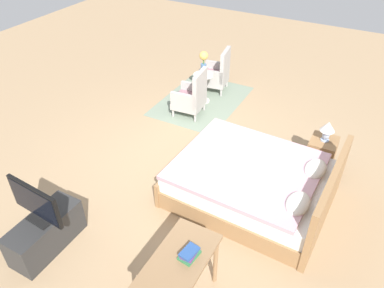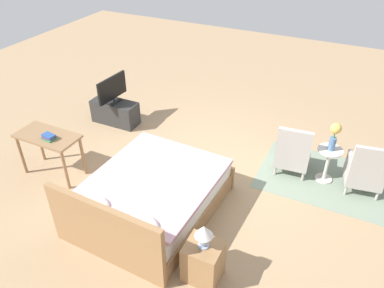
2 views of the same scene
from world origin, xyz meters
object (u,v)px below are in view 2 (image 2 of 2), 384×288
object	(u,v)px
bed	(150,197)
table_lamp	(204,233)
tv_stand	(115,112)
book_stack	(49,137)
armchair_by_window_left	(365,172)
side_table	(328,161)
tv_flatscreen	(112,89)
nightstand	(203,261)
vanity_desk	(48,141)
flower_vase	(335,134)
armchair_by_window_right	(293,153)

from	to	relation	value
bed	table_lamp	bearing A→B (deg)	149.73
tv_stand	book_stack	xyz separation A→B (m)	(-0.19, 1.93, 0.57)
armchair_by_window_left	side_table	bearing A→B (deg)	-3.38
side_table	tv_flatscreen	size ratio (longest dim) A/B	0.77
side_table	nightstand	bearing A→B (deg)	68.33
nightstand	table_lamp	xyz separation A→B (m)	(-0.00, 0.00, 0.48)
bed	armchair_by_window_left	bearing A→B (deg)	-145.58
tv_flatscreen	book_stack	size ratio (longest dim) A/B	3.42
armchair_by_window_left	book_stack	xyz separation A→B (m)	(4.60, 1.85, 0.43)
armchair_by_window_left	nightstand	distance (m)	3.03
side_table	book_stack	bearing A→B (deg)	25.12
armchair_by_window_left	vanity_desk	distance (m)	5.05
flower_vase	tv_stand	xyz separation A→B (m)	(4.22, -0.04, -0.66)
flower_vase	nightstand	world-z (taller)	flower_vase
nightstand	vanity_desk	xyz separation A→B (m)	(3.11, -0.79, 0.38)
flower_vase	nightstand	xyz separation A→B (m)	(1.03, 2.60, -0.63)
bed	side_table	xyz separation A→B (m)	(-2.19, -1.93, 0.08)
book_stack	nightstand	bearing A→B (deg)	166.55
armchair_by_window_right	tv_stand	bearing A→B (deg)	-1.18
table_lamp	tv_flatscreen	world-z (taller)	tv_flatscreen
tv_flatscreen	vanity_desk	size ratio (longest dim) A/B	0.76
armchair_by_window_left	armchair_by_window_right	world-z (taller)	same
table_lamp	tv_stand	xyz separation A→B (m)	(3.19, -2.65, -0.52)
side_table	tv_flatscreen	distance (m)	4.24
tv_flatscreen	side_table	bearing A→B (deg)	179.44
side_table	tv_flatscreen	xyz separation A→B (m)	(4.22, -0.04, 0.37)
flower_vase	vanity_desk	size ratio (longest dim) A/B	0.46
side_table	flower_vase	world-z (taller)	flower_vase
bed	book_stack	bearing A→B (deg)	-1.26
armchair_by_window_right	tv_flatscreen	distance (m)	3.68
armchair_by_window_right	flower_vase	bearing A→B (deg)	-176.48
tv_stand	vanity_desk	world-z (taller)	vanity_desk
book_stack	bed	bearing A→B (deg)	178.74
side_table	table_lamp	bearing A→B (deg)	68.34
armchair_by_window_left	flower_vase	xyz separation A→B (m)	(0.57, -0.03, 0.52)
bed	armchair_by_window_right	distance (m)	2.50
armchair_by_window_left	table_lamp	distance (m)	3.05
armchair_by_window_left	flower_vase	distance (m)	0.77
vanity_desk	tv_flatscreen	bearing A→B (deg)	-87.69
vanity_desk	side_table	bearing A→B (deg)	-156.35
nightstand	table_lamp	bearing A→B (deg)	90.00
table_lamp	tv_stand	distance (m)	4.17
armchair_by_window_left	armchair_by_window_right	xyz separation A→B (m)	(1.13, 0.00, 0.00)
nightstand	book_stack	size ratio (longest dim) A/B	2.34
nightstand	vanity_desk	size ratio (longest dim) A/B	0.52
side_table	book_stack	distance (m)	4.47
flower_vase	table_lamp	world-z (taller)	flower_vase
flower_vase	table_lamp	distance (m)	2.81
side_table	table_lamp	distance (m)	2.83
side_table	table_lamp	xyz separation A→B (m)	(1.03, 2.60, 0.38)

